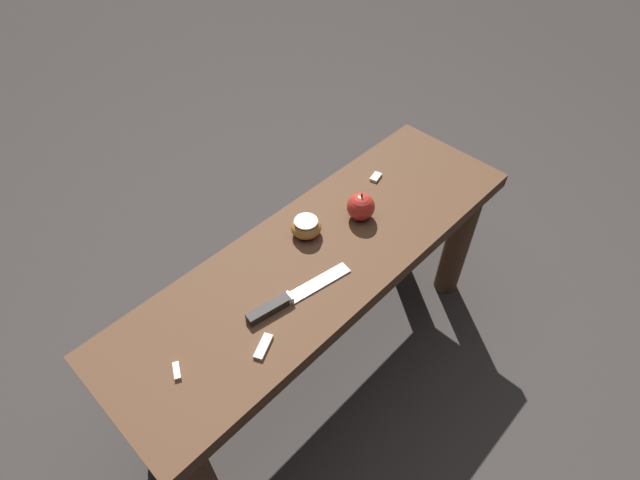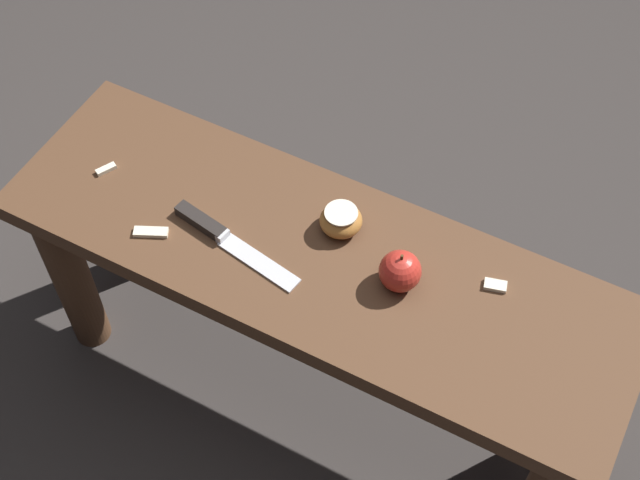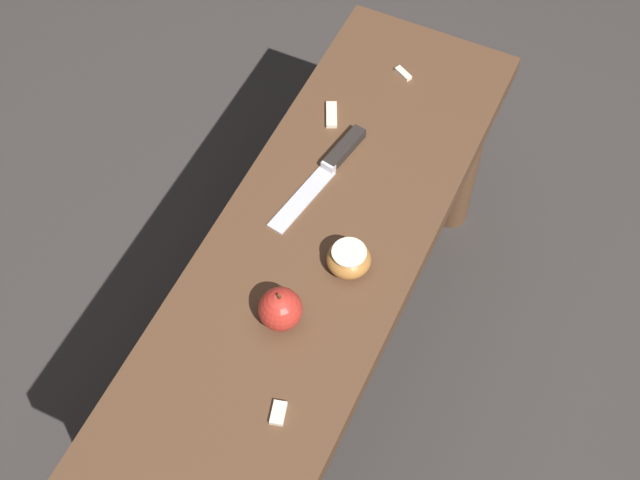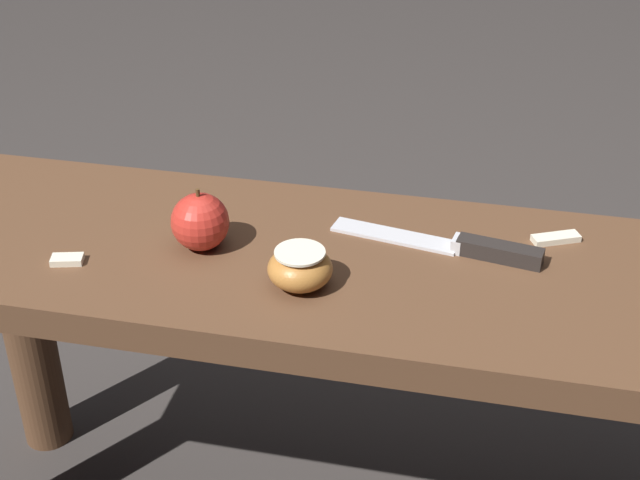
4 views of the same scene
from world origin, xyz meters
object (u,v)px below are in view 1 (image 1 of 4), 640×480
(apple_cut, at_px, (306,227))
(knife, at_px, (284,301))
(wooden_bench, at_px, (322,283))
(apple_whole, at_px, (361,207))

(apple_cut, bearing_deg, knife, -147.73)
(wooden_bench, bearing_deg, apple_whole, 4.24)
(wooden_bench, distance_m, knife, 0.21)
(apple_whole, distance_m, apple_cut, 0.15)
(apple_cut, bearing_deg, wooden_bench, -102.79)
(apple_whole, relative_size, apple_cut, 1.07)
(wooden_bench, xyz_separation_m, apple_cut, (0.02, 0.07, 0.14))
(knife, xyz_separation_m, apple_cut, (0.18, 0.11, 0.02))
(wooden_bench, height_order, apple_cut, apple_cut)
(knife, bearing_deg, apple_whole, 20.41)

